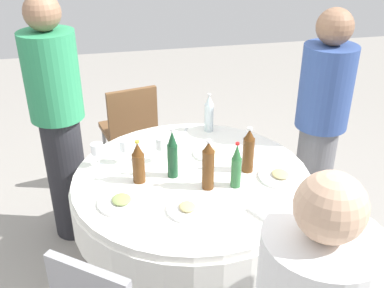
{
  "coord_description": "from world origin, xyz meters",
  "views": [
    {
      "loc": [
        -2.18,
        0.46,
        2.15
      ],
      "look_at": [
        0.0,
        0.0,
        0.95
      ],
      "focal_mm": 42.43,
      "sensor_mm": 36.0,
      "label": 1
    }
  ],
  "objects_px": {
    "bottle_brown_far": "(208,166)",
    "bottle_green_rear": "(236,167)",
    "wine_glass_mid": "(125,146)",
    "plate_right": "(187,209)",
    "wine_glass_east": "(97,150)",
    "plate_west": "(210,153)",
    "dining_table": "(192,196)",
    "bottle_brown_east": "(138,163)",
    "plate_near": "(280,176)",
    "bottle_clear_north": "(209,114)",
    "plate_front": "(122,202)",
    "bottle_brown_mid": "(248,151)",
    "wine_glass_left": "(160,145)",
    "chair_inner": "(130,126)",
    "person_far": "(59,121)",
    "person_rear": "(321,123)",
    "bottle_dark_green_left": "(172,155)"
  },
  "relations": [
    {
      "from": "wine_glass_east",
      "to": "dining_table",
      "type": "bearing_deg",
      "value": -112.57
    },
    {
      "from": "bottle_brown_mid",
      "to": "plate_front",
      "type": "bearing_deg",
      "value": 103.47
    },
    {
      "from": "bottle_clear_north",
      "to": "bottle_dark_green_left",
      "type": "height_order",
      "value": "bottle_dark_green_left"
    },
    {
      "from": "dining_table",
      "to": "plate_west",
      "type": "relative_size",
      "value": 6.84
    },
    {
      "from": "bottle_green_rear",
      "to": "wine_glass_mid",
      "type": "height_order",
      "value": "bottle_green_rear"
    },
    {
      "from": "bottle_brown_far",
      "to": "bottle_green_rear",
      "type": "height_order",
      "value": "bottle_brown_far"
    },
    {
      "from": "bottle_dark_green_left",
      "to": "person_far",
      "type": "xyz_separation_m",
      "value": [
        0.58,
        0.65,
        0.01
      ]
    },
    {
      "from": "dining_table",
      "to": "wine_glass_left",
      "type": "height_order",
      "value": "wine_glass_left"
    },
    {
      "from": "wine_glass_mid",
      "to": "plate_near",
      "type": "relative_size",
      "value": 0.62
    },
    {
      "from": "bottle_brown_far",
      "to": "bottle_green_rear",
      "type": "relative_size",
      "value": 1.09
    },
    {
      "from": "plate_near",
      "to": "wine_glass_east",
      "type": "bearing_deg",
      "value": 70.89
    },
    {
      "from": "wine_glass_mid",
      "to": "wine_glass_left",
      "type": "distance_m",
      "value": 0.21
    },
    {
      "from": "wine_glass_east",
      "to": "plate_west",
      "type": "relative_size",
      "value": 0.72
    },
    {
      "from": "wine_glass_mid",
      "to": "plate_right",
      "type": "xyz_separation_m",
      "value": [
        -0.55,
        -0.27,
        -0.1
      ]
    },
    {
      "from": "wine_glass_left",
      "to": "plate_front",
      "type": "height_order",
      "value": "wine_glass_left"
    },
    {
      "from": "bottle_green_rear",
      "to": "person_far",
      "type": "height_order",
      "value": "person_far"
    },
    {
      "from": "wine_glass_mid",
      "to": "dining_table",
      "type": "bearing_deg",
      "value": -121.31
    },
    {
      "from": "bottle_brown_east",
      "to": "plate_near",
      "type": "xyz_separation_m",
      "value": [
        -0.14,
        -0.8,
        -0.11
      ]
    },
    {
      "from": "bottle_green_rear",
      "to": "plate_front",
      "type": "bearing_deg",
      "value": 93.38
    },
    {
      "from": "dining_table",
      "to": "wine_glass_left",
      "type": "xyz_separation_m",
      "value": [
        0.19,
        0.15,
        0.26
      ]
    },
    {
      "from": "bottle_brown_east",
      "to": "plate_near",
      "type": "height_order",
      "value": "bottle_brown_east"
    },
    {
      "from": "wine_glass_left",
      "to": "plate_right",
      "type": "bearing_deg",
      "value": -173.61
    },
    {
      "from": "person_rear",
      "to": "bottle_brown_mid",
      "type": "bearing_deg",
      "value": -80.19
    },
    {
      "from": "wine_glass_mid",
      "to": "plate_west",
      "type": "height_order",
      "value": "wine_glass_mid"
    },
    {
      "from": "bottle_clear_north",
      "to": "bottle_brown_east",
      "type": "relative_size",
      "value": 1.06
    },
    {
      "from": "plate_right",
      "to": "dining_table",
      "type": "bearing_deg",
      "value": -15.86
    },
    {
      "from": "bottle_green_rear",
      "to": "bottle_brown_east",
      "type": "xyz_separation_m",
      "value": [
        0.16,
        0.52,
        -0.01
      ]
    },
    {
      "from": "bottle_green_rear",
      "to": "wine_glass_east",
      "type": "xyz_separation_m",
      "value": [
        0.38,
        0.74,
        -0.02
      ]
    },
    {
      "from": "plate_front",
      "to": "dining_table",
      "type": "bearing_deg",
      "value": -64.95
    },
    {
      "from": "dining_table",
      "to": "wine_glass_east",
      "type": "bearing_deg",
      "value": 67.43
    },
    {
      "from": "bottle_dark_green_left",
      "to": "chair_inner",
      "type": "xyz_separation_m",
      "value": [
        1.17,
        0.16,
        -0.36
      ]
    },
    {
      "from": "dining_table",
      "to": "bottle_brown_east",
      "type": "bearing_deg",
      "value": 89.08
    },
    {
      "from": "bottle_clear_north",
      "to": "wine_glass_left",
      "type": "bearing_deg",
      "value": 132.1
    },
    {
      "from": "plate_west",
      "to": "person_far",
      "type": "height_order",
      "value": "person_far"
    },
    {
      "from": "bottle_brown_far",
      "to": "wine_glass_left",
      "type": "relative_size",
      "value": 1.85
    },
    {
      "from": "chair_inner",
      "to": "bottle_green_rear",
      "type": "bearing_deg",
      "value": -83.03
    },
    {
      "from": "bottle_green_rear",
      "to": "wine_glass_left",
      "type": "bearing_deg",
      "value": 46.08
    },
    {
      "from": "bottle_green_rear",
      "to": "chair_inner",
      "type": "height_order",
      "value": "bottle_green_rear"
    },
    {
      "from": "dining_table",
      "to": "plate_west",
      "type": "xyz_separation_m",
      "value": [
        0.21,
        -0.16,
        0.16
      ]
    },
    {
      "from": "bottle_clear_north",
      "to": "wine_glass_left",
      "type": "distance_m",
      "value": 0.52
    },
    {
      "from": "plate_west",
      "to": "plate_front",
      "type": "bearing_deg",
      "value": 125.41
    },
    {
      "from": "dining_table",
      "to": "bottle_green_rear",
      "type": "bearing_deg",
      "value": -126.58
    },
    {
      "from": "dining_table",
      "to": "bottle_clear_north",
      "type": "distance_m",
      "value": 0.65
    },
    {
      "from": "plate_near",
      "to": "person_far",
      "type": "height_order",
      "value": "person_far"
    },
    {
      "from": "wine_glass_east",
      "to": "wine_glass_left",
      "type": "relative_size",
      "value": 0.92
    },
    {
      "from": "wine_glass_east",
      "to": "plate_front",
      "type": "xyz_separation_m",
      "value": [
        -0.42,
        -0.11,
        -0.1
      ]
    },
    {
      "from": "plate_front",
      "to": "bottle_brown_mid",
      "type": "bearing_deg",
      "value": -76.53
    },
    {
      "from": "wine_glass_left",
      "to": "bottle_dark_green_left",
      "type": "bearing_deg",
      "value": -166.39
    },
    {
      "from": "person_far",
      "to": "chair_inner",
      "type": "distance_m",
      "value": 0.86
    },
    {
      "from": "bottle_clear_north",
      "to": "wine_glass_mid",
      "type": "xyz_separation_m",
      "value": [
        -0.32,
        0.6,
        -0.01
      ]
    }
  ]
}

